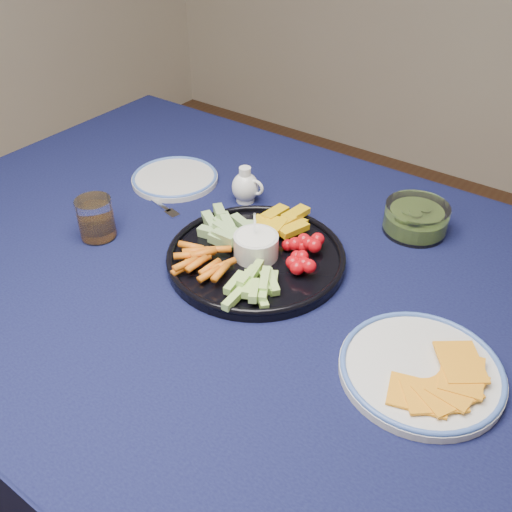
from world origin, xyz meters
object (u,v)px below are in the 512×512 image
Objects in this scene: pickle_bowl at (416,220)px; juice_tumbler at (96,221)px; crudite_platter at (255,253)px; creamer_pitcher at (246,187)px; dining_table at (266,314)px; cheese_plate at (422,368)px; side_plate_extra at (175,178)px.

pickle_bowl is 1.52× the size of juice_tumbler.
pickle_bowl is at bearing 37.82° from juice_tumbler.
juice_tumbler is at bearing -142.18° from pickle_bowl.
creamer_pitcher is at bearing 131.44° from crudite_platter.
dining_table is 6.68× the size of cheese_plate.
pickle_bowl is (0.15, 0.31, 0.12)m from dining_table.
dining_table is at bearing 171.15° from cheese_plate.
pickle_bowl is at bearing 115.04° from cheese_plate.
dining_table is 20.08× the size of creamer_pitcher.
dining_table is 0.12m from crudite_platter.
dining_table is at bearing 13.78° from juice_tumbler.
pickle_bowl is 0.64× the size of side_plate_extra.
crudite_platter reaches higher than dining_table.
juice_tumbler is at bearing -166.22° from dining_table.
pickle_bowl is 0.65m from juice_tumbler.
dining_table is 19.48× the size of juice_tumbler.
crudite_platter is 0.35m from pickle_bowl.
side_plate_extra reaches higher than dining_table.
dining_table is at bearing -116.45° from pickle_bowl.
creamer_pitcher is at bearing 61.10° from juice_tumbler.
creamer_pitcher is 0.41× the size of side_plate_extra.
creamer_pitcher is (-0.15, 0.17, 0.02)m from crudite_platter.
side_plate_extra is (-0.34, 0.14, -0.01)m from crudite_platter.
creamer_pitcher is 0.64× the size of pickle_bowl.
dining_table is 0.44m from side_plate_extra.
crudite_platter is (-0.05, 0.03, 0.11)m from dining_table.
dining_table is at bearing -24.02° from side_plate_extra.
creamer_pitcher is at bearing 134.85° from dining_table.
crudite_platter reaches higher than juice_tumbler.
crudite_platter is at bearing -22.81° from side_plate_extra.
crudite_platter is 4.01× the size of juice_tumbler.
creamer_pitcher is 0.58m from cheese_plate.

